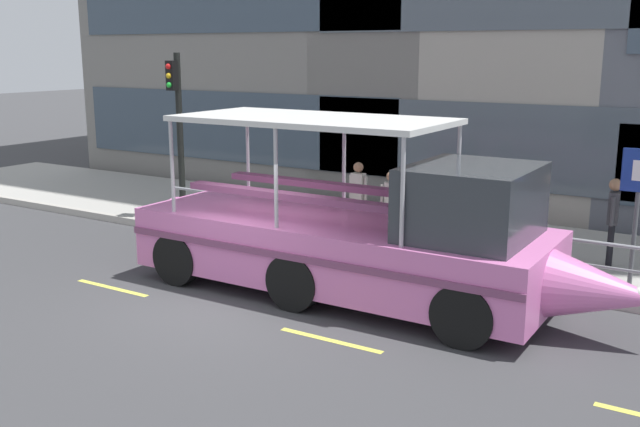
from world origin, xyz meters
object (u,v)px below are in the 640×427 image
(traffic_light_pole, at_px, (178,120))
(pedestrian_mid_left, at_px, (391,200))
(duck_tour_boat, at_px, (367,240))
(pedestrian_near_bow, at_px, (613,214))
(parking_sign, at_px, (638,195))
(pedestrian_mid_right, at_px, (358,191))

(traffic_light_pole, relative_size, pedestrian_mid_left, 2.55)
(duck_tour_boat, height_order, pedestrian_mid_left, duck_tour_boat)
(traffic_light_pole, distance_m, duck_tour_boat, 7.35)
(duck_tour_boat, height_order, pedestrian_near_bow, duck_tour_boat)
(parking_sign, relative_size, duck_tour_boat, 0.27)
(pedestrian_mid_left, height_order, pedestrian_mid_right, pedestrian_mid_right)
(pedestrian_mid_left, relative_size, pedestrian_mid_right, 0.96)
(pedestrian_near_bow, xyz_separation_m, pedestrian_mid_right, (-5.52, -0.26, -0.06))
(pedestrian_near_bow, bearing_deg, parking_sign, -64.14)
(parking_sign, height_order, pedestrian_near_bow, parking_sign)
(parking_sign, bearing_deg, pedestrian_near_bow, 115.86)
(traffic_light_pole, xyz_separation_m, duck_tour_boat, (6.72, -2.52, -1.60))
(parking_sign, relative_size, pedestrian_mid_right, 1.50)
(parking_sign, distance_m, pedestrian_mid_right, 6.21)
(duck_tour_boat, bearing_deg, pedestrian_near_bow, 46.86)
(pedestrian_mid_right, bearing_deg, pedestrian_mid_left, -21.03)
(parking_sign, bearing_deg, pedestrian_mid_right, 171.38)
(parking_sign, bearing_deg, duck_tour_boat, -148.10)
(traffic_light_pole, height_order, pedestrian_near_bow, traffic_light_pole)
(pedestrian_mid_left, bearing_deg, pedestrian_mid_right, 158.97)
(traffic_light_pole, height_order, parking_sign, traffic_light_pole)
(pedestrian_near_bow, relative_size, pedestrian_mid_left, 1.10)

